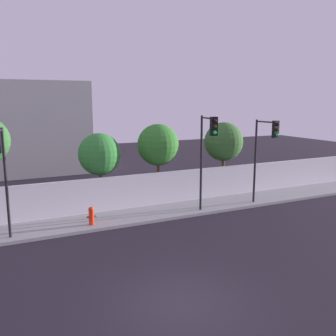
{
  "coord_description": "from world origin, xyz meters",
  "views": [
    {
      "loc": [
        -4.58,
        -8.84,
        5.92
      ],
      "look_at": [
        2.73,
        6.5,
        2.78
      ],
      "focal_mm": 39.41,
      "sensor_mm": 36.0,
      "label": 1
    }
  ],
  "objects_px": {
    "roadside_tree_midleft": "(99,154)",
    "roadside_tree_rightmost": "(224,142)",
    "traffic_light_right": "(208,143)",
    "fire_hydrant": "(91,215)",
    "roadside_tree_midright": "(158,145)",
    "traffic_light_left": "(1,161)",
    "traffic_light_center": "(266,144)"
  },
  "relations": [
    {
      "from": "fire_hydrant",
      "to": "roadside_tree_rightmost",
      "type": "height_order",
      "value": "roadside_tree_rightmost"
    },
    {
      "from": "traffic_light_left",
      "to": "traffic_light_center",
      "type": "height_order",
      "value": "traffic_light_center"
    },
    {
      "from": "traffic_light_center",
      "to": "roadside_tree_rightmost",
      "type": "relative_size",
      "value": 1.03
    },
    {
      "from": "traffic_light_center",
      "to": "roadside_tree_rightmost",
      "type": "xyz_separation_m",
      "value": [
        -0.26,
        3.66,
        -0.27
      ]
    },
    {
      "from": "traffic_light_left",
      "to": "traffic_light_center",
      "type": "distance_m",
      "value": 13.14
    },
    {
      "from": "fire_hydrant",
      "to": "roadside_tree_midright",
      "type": "distance_m",
      "value": 6.13
    },
    {
      "from": "traffic_light_left",
      "to": "roadside_tree_midright",
      "type": "xyz_separation_m",
      "value": [
        8.36,
        3.52,
        -0.2
      ]
    },
    {
      "from": "roadside_tree_midleft",
      "to": "roadside_tree_rightmost",
      "type": "height_order",
      "value": "roadside_tree_rightmost"
    },
    {
      "from": "roadside_tree_midleft",
      "to": "roadside_tree_midright",
      "type": "relative_size",
      "value": 0.91
    },
    {
      "from": "fire_hydrant",
      "to": "roadside_tree_midleft",
      "type": "distance_m",
      "value": 3.92
    },
    {
      "from": "traffic_light_left",
      "to": "roadside_tree_midleft",
      "type": "bearing_deg",
      "value": 35.66
    },
    {
      "from": "traffic_light_center",
      "to": "traffic_light_right",
      "type": "bearing_deg",
      "value": -179.33
    },
    {
      "from": "fire_hydrant",
      "to": "roadside_tree_midright",
      "type": "bearing_deg",
      "value": 31.08
    },
    {
      "from": "fire_hydrant",
      "to": "roadside_tree_rightmost",
      "type": "bearing_deg",
      "value": 17.08
    },
    {
      "from": "traffic_light_right",
      "to": "roadside_tree_midleft",
      "type": "height_order",
      "value": "traffic_light_right"
    },
    {
      "from": "fire_hydrant",
      "to": "traffic_light_center",
      "type": "bearing_deg",
      "value": -5.04
    },
    {
      "from": "traffic_light_right",
      "to": "roadside_tree_midright",
      "type": "relative_size",
      "value": 1.09
    },
    {
      "from": "roadside_tree_rightmost",
      "to": "traffic_light_right",
      "type": "bearing_deg",
      "value": -133.05
    },
    {
      "from": "traffic_light_left",
      "to": "traffic_light_center",
      "type": "xyz_separation_m",
      "value": [
        13.14,
        -0.14,
        0.03
      ]
    },
    {
      "from": "traffic_light_center",
      "to": "roadside_tree_midright",
      "type": "relative_size",
      "value": 1.03
    },
    {
      "from": "traffic_light_right",
      "to": "roadside_tree_rightmost",
      "type": "height_order",
      "value": "traffic_light_right"
    },
    {
      "from": "traffic_light_right",
      "to": "roadside_tree_rightmost",
      "type": "distance_m",
      "value": 5.09
    },
    {
      "from": "traffic_light_center",
      "to": "roadside_tree_midleft",
      "type": "distance_m",
      "value": 9.03
    },
    {
      "from": "roadside_tree_midleft",
      "to": "roadside_tree_midright",
      "type": "bearing_deg",
      "value": 0.0
    },
    {
      "from": "fire_hydrant",
      "to": "roadside_tree_midleft",
      "type": "bearing_deg",
      "value": 66.4
    },
    {
      "from": "traffic_light_center",
      "to": "roadside_tree_midleft",
      "type": "xyz_separation_m",
      "value": [
        -8.23,
        3.66,
        -0.56
      ]
    },
    {
      "from": "traffic_light_center",
      "to": "roadside_tree_midright",
      "type": "bearing_deg",
      "value": 142.52
    },
    {
      "from": "traffic_light_left",
      "to": "roadside_tree_midleft",
      "type": "xyz_separation_m",
      "value": [
        4.91,
        3.52,
        -0.53
      ]
    },
    {
      "from": "fire_hydrant",
      "to": "roadside_tree_midright",
      "type": "height_order",
      "value": "roadside_tree_midright"
    },
    {
      "from": "traffic_light_right",
      "to": "roadside_tree_rightmost",
      "type": "bearing_deg",
      "value": 46.95
    },
    {
      "from": "traffic_light_center",
      "to": "roadside_tree_rightmost",
      "type": "distance_m",
      "value": 3.68
    },
    {
      "from": "traffic_light_right",
      "to": "fire_hydrant",
      "type": "xyz_separation_m",
      "value": [
        -5.74,
        0.88,
        -3.18
      ]
    }
  ]
}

